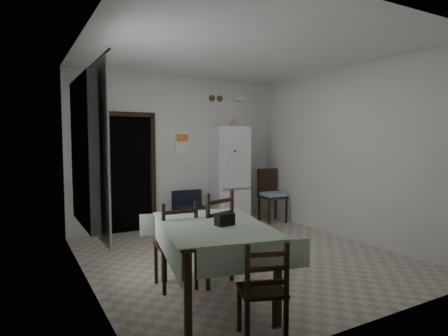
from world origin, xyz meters
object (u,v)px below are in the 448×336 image
navy_seat (191,210)px  dining_chair_near_head (262,289)px  corner_chair (273,196)px  fridge (228,176)px  dining_chair_far_left (175,244)px  dining_table (213,263)px  dining_chair_far_right (208,236)px

navy_seat → dining_chair_near_head: size_ratio=0.81×
corner_chair → dining_chair_near_head: 4.60m
fridge → corner_chair: (0.88, -0.30, -0.43)m
corner_chair → dining_chair_near_head: bearing=-123.4°
fridge → dining_chair_near_head: size_ratio=2.23×
dining_chair_far_left → dining_chair_near_head: size_ratio=1.15×
corner_chair → dining_chair_near_head: corner_chair is taller
fridge → dining_chair_near_head: bearing=-109.3°
navy_seat → dining_table: (-1.14, -3.07, 0.06)m
corner_chair → dining_chair_far_right: dining_chair_far_right is taller
corner_chair → dining_table: 3.97m
dining_chair_far_left → navy_seat: bearing=-112.6°
dining_table → navy_seat: bearing=81.5°
fridge → corner_chair: 1.03m
navy_seat → dining_chair_far_left: bearing=-115.7°
fridge → dining_chair_near_head: (-1.95, -3.93, -0.54)m
fridge → dining_chair_far_right: (-1.75, -2.54, -0.42)m
corner_chair → dining_chair_near_head: size_ratio=1.25×
corner_chair → dining_chair_far_right: (-2.63, -2.24, 0.00)m
dining_chair_far_right → dining_chair_far_left: bearing=-23.3°
fridge → navy_seat: size_ratio=2.76×
dining_table → dining_chair_far_left: size_ratio=1.57×
fridge → dining_table: fridge is taller
navy_seat → corner_chair: corner_chair is taller
dining_chair_far_left → dining_chair_far_right: (0.40, -0.03, 0.05)m
navy_seat → dining_chair_near_head: 4.09m
corner_chair → dining_table: size_ratio=0.69×
navy_seat → dining_chair_far_right: (-0.94, -2.54, 0.20)m
navy_seat → dining_chair_far_left: (-1.33, -2.51, 0.15)m
navy_seat → dining_chair_far_right: 2.72m
dining_chair_far_left → corner_chair: bearing=-138.5°
corner_chair → dining_chair_near_head: (-2.83, -3.63, -0.11)m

